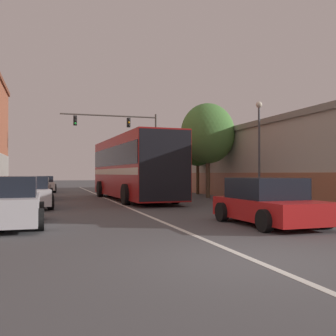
{
  "coord_description": "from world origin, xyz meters",
  "views": [
    {
      "loc": [
        -3.39,
        -5.98,
        1.48
      ],
      "look_at": [
        2.88,
        14.26,
        1.78
      ],
      "focal_mm": 42.0,
      "sensor_mm": 36.0,
      "label": 1
    }
  ],
  "objects_px": {
    "parked_car_left_mid": "(33,189)",
    "street_tree_far": "(198,147)",
    "bus": "(133,165)",
    "traffic_signal_gantry": "(129,134)",
    "parked_car_left_distant": "(6,203)",
    "street_lamp": "(259,149)",
    "street_tree_near": "(208,134)",
    "parked_car_left_near": "(25,193)",
    "hatchback_foreground": "(269,203)",
    "parked_car_left_far": "(42,184)"
  },
  "relations": [
    {
      "from": "parked_car_left_distant",
      "to": "street_lamp",
      "type": "distance_m",
      "value": 11.39
    },
    {
      "from": "hatchback_foreground",
      "to": "street_tree_near",
      "type": "bearing_deg",
      "value": -16.53
    },
    {
      "from": "hatchback_foreground",
      "to": "parked_car_left_mid",
      "type": "relative_size",
      "value": 0.81
    },
    {
      "from": "traffic_signal_gantry",
      "to": "street_tree_far",
      "type": "xyz_separation_m",
      "value": [
        3.64,
        -6.74,
        -1.41
      ]
    },
    {
      "from": "parked_car_left_far",
      "to": "traffic_signal_gantry",
      "type": "height_order",
      "value": "traffic_signal_gantry"
    },
    {
      "from": "street_tree_near",
      "to": "parked_car_left_near",
      "type": "bearing_deg",
      "value": -156.54
    },
    {
      "from": "parked_car_left_distant",
      "to": "street_tree_far",
      "type": "xyz_separation_m",
      "value": [
        11.44,
        14.27,
        2.74
      ]
    },
    {
      "from": "parked_car_left_mid",
      "to": "street_lamp",
      "type": "relative_size",
      "value": 0.99
    },
    {
      "from": "parked_car_left_mid",
      "to": "parked_car_left_far",
      "type": "height_order",
      "value": "parked_car_left_far"
    },
    {
      "from": "parked_car_left_far",
      "to": "traffic_signal_gantry",
      "type": "bearing_deg",
      "value": -89.82
    },
    {
      "from": "parked_car_left_far",
      "to": "traffic_signal_gantry",
      "type": "distance_m",
      "value": 8.25
    },
    {
      "from": "bus",
      "to": "parked_car_left_far",
      "type": "height_order",
      "value": "bus"
    },
    {
      "from": "parked_car_left_distant",
      "to": "street_tree_near",
      "type": "xyz_separation_m",
      "value": [
        10.54,
        10.31,
        3.27
      ]
    },
    {
      "from": "hatchback_foreground",
      "to": "parked_car_left_mid",
      "type": "height_order",
      "value": "hatchback_foreground"
    },
    {
      "from": "parked_car_left_distant",
      "to": "traffic_signal_gantry",
      "type": "bearing_deg",
      "value": -20.73
    },
    {
      "from": "hatchback_foreground",
      "to": "parked_car_left_distant",
      "type": "distance_m",
      "value": 7.5
    },
    {
      "from": "street_lamp",
      "to": "parked_car_left_distant",
      "type": "bearing_deg",
      "value": -158.7
    },
    {
      "from": "street_lamp",
      "to": "bus",
      "type": "bearing_deg",
      "value": 129.77
    },
    {
      "from": "parked_car_left_near",
      "to": "traffic_signal_gantry",
      "type": "distance_m",
      "value": 17.48
    },
    {
      "from": "parked_car_left_mid",
      "to": "street_tree_far",
      "type": "xyz_separation_m",
      "value": [
        11.09,
        2.43,
        2.8
      ]
    },
    {
      "from": "street_tree_far",
      "to": "hatchback_foreground",
      "type": "bearing_deg",
      "value": -104.5
    },
    {
      "from": "parked_car_left_distant",
      "to": "street_lamp",
      "type": "bearing_deg",
      "value": -69.06
    },
    {
      "from": "bus",
      "to": "hatchback_foreground",
      "type": "xyz_separation_m",
      "value": [
        1.51,
        -11.67,
        -1.3
      ]
    },
    {
      "from": "parked_car_left_far",
      "to": "street_tree_far",
      "type": "bearing_deg",
      "value": -124.48
    },
    {
      "from": "hatchback_foreground",
      "to": "parked_car_left_far",
      "type": "xyz_separation_m",
      "value": [
        -6.53,
        22.34,
        -0.01
      ]
    },
    {
      "from": "street_lamp",
      "to": "street_tree_far",
      "type": "bearing_deg",
      "value": 84.48
    },
    {
      "from": "parked_car_left_distant",
      "to": "street_tree_near",
      "type": "relative_size",
      "value": 0.73
    },
    {
      "from": "bus",
      "to": "parked_car_left_near",
      "type": "distance_m",
      "value": 6.89
    },
    {
      "from": "parked_car_left_distant",
      "to": "street_lamp",
      "type": "xyz_separation_m",
      "value": [
        10.46,
        4.08,
        1.96
      ]
    },
    {
      "from": "traffic_signal_gantry",
      "to": "street_tree_near",
      "type": "xyz_separation_m",
      "value": [
        2.74,
        -10.71,
        -0.89
      ]
    },
    {
      "from": "traffic_signal_gantry",
      "to": "parked_car_left_near",
      "type": "bearing_deg",
      "value": -116.55
    },
    {
      "from": "bus",
      "to": "hatchback_foreground",
      "type": "relative_size",
      "value": 2.91
    },
    {
      "from": "hatchback_foreground",
      "to": "street_tree_far",
      "type": "bearing_deg",
      "value": -15.98
    },
    {
      "from": "hatchback_foreground",
      "to": "parked_car_left_mid",
      "type": "xyz_separation_m",
      "value": [
        -6.9,
        13.77,
        -0.02
      ]
    },
    {
      "from": "parked_car_left_near",
      "to": "street_tree_far",
      "type": "bearing_deg",
      "value": -58.75
    },
    {
      "from": "hatchback_foreground",
      "to": "parked_car_left_near",
      "type": "relative_size",
      "value": 0.97
    },
    {
      "from": "hatchback_foreground",
      "to": "traffic_signal_gantry",
      "type": "relative_size",
      "value": 0.47
    },
    {
      "from": "hatchback_foreground",
      "to": "street_lamp",
      "type": "xyz_separation_m",
      "value": [
        3.21,
        6.0,
        1.99
      ]
    },
    {
      "from": "bus",
      "to": "parked_car_left_distant",
      "type": "relative_size",
      "value": 2.66
    },
    {
      "from": "street_tree_near",
      "to": "bus",
      "type": "bearing_deg",
      "value": -173.28
    },
    {
      "from": "street_tree_far",
      "to": "traffic_signal_gantry",
      "type": "bearing_deg",
      "value": 118.34
    },
    {
      "from": "parked_car_left_far",
      "to": "street_tree_near",
      "type": "bearing_deg",
      "value": -140.49
    },
    {
      "from": "bus",
      "to": "street_lamp",
      "type": "distance_m",
      "value": 7.4
    },
    {
      "from": "parked_car_left_far",
      "to": "street_tree_far",
      "type": "distance_m",
      "value": 12.66
    },
    {
      "from": "bus",
      "to": "parked_car_left_mid",
      "type": "height_order",
      "value": "bus"
    },
    {
      "from": "parked_car_left_mid",
      "to": "parked_car_left_far",
      "type": "bearing_deg",
      "value": 0.85
    },
    {
      "from": "hatchback_foreground",
      "to": "street_tree_far",
      "type": "xyz_separation_m",
      "value": [
        4.19,
        16.2,
        2.77
      ]
    },
    {
      "from": "street_lamp",
      "to": "street_tree_near",
      "type": "relative_size",
      "value": 0.83
    },
    {
      "from": "parked_car_left_near",
      "to": "street_tree_near",
      "type": "height_order",
      "value": "street_tree_near"
    },
    {
      "from": "bus",
      "to": "parked_car_left_mid",
      "type": "bearing_deg",
      "value": 66.19
    }
  ]
}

